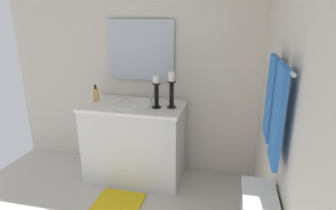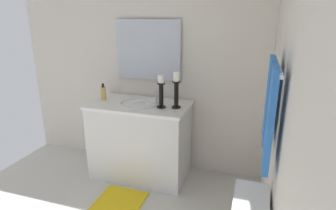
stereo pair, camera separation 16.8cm
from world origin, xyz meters
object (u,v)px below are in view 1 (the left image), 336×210
(candle_holder_tall, at_px, (172,89))
(towel_near_vanity, at_px, (271,98))
(soap_bottle, at_px, (96,95))
(mirror, at_px, (141,50))
(sink_basin, at_px, (134,108))
(bath_mat, at_px, (114,210))
(candle_holder_short, at_px, (156,91))
(vanity_cabinet, at_px, (135,141))
(towel_bar, at_px, (283,64))
(towel_center, at_px, (278,116))

(candle_holder_tall, relative_size, towel_near_vanity, 0.68)
(soap_bottle, bearing_deg, mirror, 122.22)
(sink_basin, distance_m, mirror, 0.62)
(candle_holder_tall, relative_size, bath_mat, 0.60)
(candle_holder_tall, xyz_separation_m, candle_holder_short, (0.04, -0.14, -0.02))
(sink_basin, xyz_separation_m, candle_holder_tall, (0.01, 0.40, 0.23))
(soap_bottle, bearing_deg, candle_holder_tall, 88.21)
(candle_holder_tall, distance_m, bath_mat, 1.25)
(vanity_cabinet, bearing_deg, towel_bar, 52.67)
(mirror, relative_size, soap_bottle, 4.03)
(sink_basin, xyz_separation_m, candle_holder_short, (0.05, 0.26, 0.21))
(candle_holder_short, height_order, towel_bar, towel_bar)
(soap_bottle, bearing_deg, sink_basin, 88.16)
(vanity_cabinet, bearing_deg, bath_mat, 0.00)
(mirror, height_order, towel_near_vanity, mirror)
(candle_holder_short, xyz_separation_m, bath_mat, (0.57, -0.26, -1.00))
(towel_bar, xyz_separation_m, bath_mat, (-0.32, -1.24, -1.44))
(vanity_cabinet, distance_m, mirror, 0.97)
(vanity_cabinet, relative_size, towel_near_vanity, 1.97)
(mirror, height_order, candle_holder_tall, mirror)
(mirror, bearing_deg, candle_holder_short, 38.17)
(towel_near_vanity, distance_m, towel_center, 0.33)
(towel_bar, bearing_deg, bath_mat, -104.40)
(soap_bottle, height_order, bath_mat, soap_bottle)
(vanity_cabinet, distance_m, sink_basin, 0.37)
(towel_near_vanity, height_order, bath_mat, towel_near_vanity)
(vanity_cabinet, distance_m, soap_bottle, 0.65)
(towel_near_vanity, bearing_deg, bath_mat, -97.04)
(vanity_cabinet, xyz_separation_m, towel_near_vanity, (0.78, 1.22, 0.78))
(candle_holder_tall, distance_m, towel_near_vanity, 1.13)
(mirror, bearing_deg, soap_bottle, -57.78)
(towel_near_vanity, bearing_deg, candle_holder_tall, -133.14)
(towel_bar, relative_size, towel_near_vanity, 1.26)
(towel_bar, xyz_separation_m, towel_near_vanity, (-0.17, -0.02, -0.25))
(candle_holder_short, relative_size, towel_bar, 0.49)
(candle_holder_tall, distance_m, towel_bar, 1.32)
(candle_holder_tall, bearing_deg, soap_bottle, -91.79)
(sink_basin, relative_size, towel_center, 0.73)
(soap_bottle, height_order, towel_near_vanity, towel_near_vanity)
(sink_basin, bearing_deg, vanity_cabinet, -90.00)
(sink_basin, height_order, mirror, mirror)
(sink_basin, relative_size, candle_holder_tall, 1.12)
(towel_center, bearing_deg, towel_bar, 173.84)
(mirror, distance_m, candle_holder_short, 0.54)
(sink_basin, height_order, bath_mat, sink_basin)
(candle_holder_short, height_order, towel_center, towel_center)
(vanity_cabinet, bearing_deg, towel_near_vanity, 57.51)
(vanity_cabinet, distance_m, candle_holder_short, 0.64)
(vanity_cabinet, xyz_separation_m, soap_bottle, (-0.01, -0.42, 0.49))
(sink_basin, distance_m, soap_bottle, 0.44)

